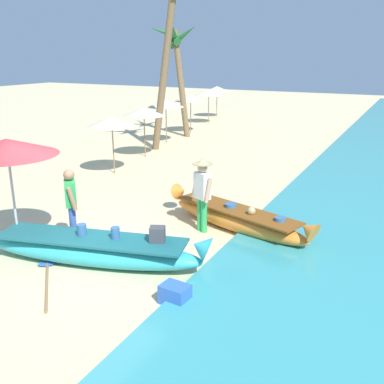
{
  "coord_description": "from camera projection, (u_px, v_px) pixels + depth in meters",
  "views": [
    {
      "loc": [
        5.7,
        -6.28,
        3.89
      ],
      "look_at": [
        1.39,
        2.12,
        0.9
      ],
      "focal_mm": 41.25,
      "sensor_mm": 36.0,
      "label": 1
    }
  ],
  "objects": [
    {
      "name": "ground_plane",
      "position": [
        84.0,
        252.0,
        8.98
      ],
      "size": [
        80.0,
        80.0,
        0.0
      ],
      "primitive_type": "plane",
      "color": "beige"
    },
    {
      "name": "boat_cyan_foreground",
      "position": [
        92.0,
        249.0,
        8.42
      ],
      "size": [
        4.68,
        1.83,
        0.85
      ],
      "color": "#33B2BC",
      "rests_on": "ground"
    },
    {
      "name": "boat_orange_midground",
      "position": [
        236.0,
        218.0,
        10.04
      ],
      "size": [
        3.99,
        1.78,
        0.78
      ],
      "color": "orange",
      "rests_on": "ground"
    },
    {
      "name": "person_vendor_hatted",
      "position": [
        202.0,
        190.0,
        9.77
      ],
      "size": [
        0.58,
        0.45,
        1.71
      ],
      "color": "green",
      "rests_on": "ground"
    },
    {
      "name": "person_tourist_customer",
      "position": [
        71.0,
        203.0,
        9.04
      ],
      "size": [
        0.51,
        0.53,
        1.66
      ],
      "color": "#3D5BA8",
      "rests_on": "ground"
    },
    {
      "name": "patio_umbrella_large",
      "position": [
        7.0,
        148.0,
        8.53
      ],
      "size": [
        1.95,
        1.95,
        2.31
      ],
      "color": "#B7B7BC",
      "rests_on": "ground"
    },
    {
      "name": "parasol_row_0",
      "position": [
        112.0,
        122.0,
        14.36
      ],
      "size": [
        1.6,
        1.6,
        1.91
      ],
      "color": "#8E6B47",
      "rests_on": "ground"
    },
    {
      "name": "parasol_row_1",
      "position": [
        144.0,
        112.0,
        16.75
      ],
      "size": [
        1.6,
        1.6,
        1.91
      ],
      "color": "#8E6B47",
      "rests_on": "ground"
    },
    {
      "name": "parasol_row_2",
      "position": [
        166.0,
        103.0,
        19.47
      ],
      "size": [
        1.6,
        1.6,
        1.91
      ],
      "color": "#8E6B47",
      "rests_on": "ground"
    },
    {
      "name": "parasol_row_3",
      "position": [
        191.0,
        98.0,
        21.93
      ],
      "size": [
        1.6,
        1.6,
        1.91
      ],
      "color": "#8E6B47",
      "rests_on": "ground"
    },
    {
      "name": "parasol_row_4",
      "position": [
        209.0,
        93.0,
        24.78
      ],
      "size": [
        1.6,
        1.6,
        1.91
      ],
      "color": "#8E6B47",
      "rests_on": "ground"
    },
    {
      "name": "parasol_row_5",
      "position": [
        217.0,
        89.0,
        27.29
      ],
      "size": [
        1.6,
        1.6,
        1.91
      ],
      "color": "#8E6B47",
      "rests_on": "ground"
    },
    {
      "name": "palm_tree_tall_inland",
      "position": [
        177.0,
        48.0,
        20.46
      ],
      "size": [
        2.43,
        2.67,
        5.22
      ],
      "color": "brown",
      "rests_on": "ground"
    },
    {
      "name": "palm_tree_leaning_seaward",
      "position": [
        171.0,
        11.0,
        16.6
      ],
      "size": [
        2.28,
        2.57,
        6.95
      ],
      "color": "brown",
      "rests_on": "ground"
    },
    {
      "name": "cooler_box",
      "position": [
        175.0,
        294.0,
        7.12
      ],
      "size": [
        0.48,
        0.38,
        0.33
      ],
      "primitive_type": "cube",
      "rotation": [
        0.0,
        0.0,
        -0.09
      ],
      "color": "blue",
      "rests_on": "ground"
    },
    {
      "name": "paddle",
      "position": [
        47.0,
        278.0,
        7.92
      ],
      "size": [
        1.41,
        1.46,
        0.05
      ],
      "color": "#8E6B47",
      "rests_on": "ground"
    }
  ]
}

